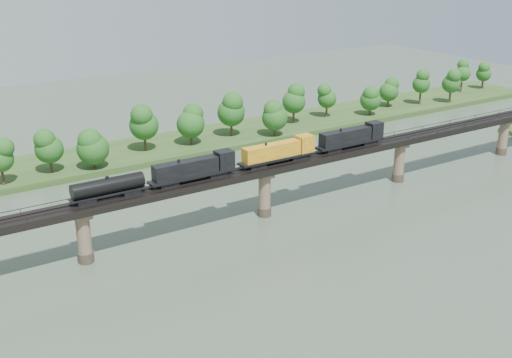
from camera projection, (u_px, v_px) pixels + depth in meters
ground at (355, 271)px, 116.67m from camera, size 400.00×400.00×0.00m
far_bank at (159, 148)px, 183.46m from camera, size 300.00×24.00×1.60m
bridge at (265, 192)px, 138.44m from camera, size 236.00×30.00×11.50m
bridge_superstructure at (265, 165)px, 136.24m from camera, size 220.00×4.90×0.75m
far_treeline at (136, 129)px, 172.97m from camera, size 289.06×17.54×13.60m
freight_train at (251, 158)px, 133.76m from camera, size 74.72×2.91×5.14m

